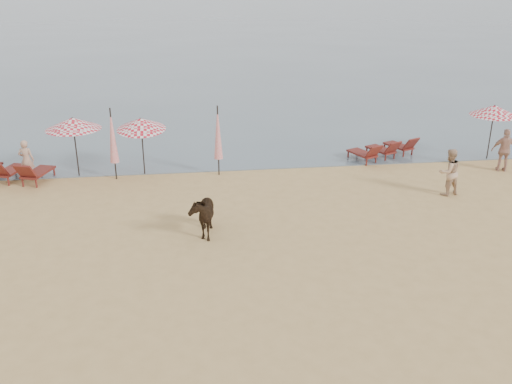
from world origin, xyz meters
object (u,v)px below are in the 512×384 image
at_px(lounger_cluster_right, 384,149).
at_px(beachgoer_right_b, 505,150).
at_px(umbrella_open_right, 494,110).
at_px(cow, 202,213).
at_px(umbrella_open_left_b, 141,124).
at_px(beachgoer_left, 26,160).
at_px(umbrella_closed_right, 218,133).
at_px(umbrella_closed_left, 112,136).
at_px(lounger_cluster_left, 7,170).
at_px(beachgoer_right_a, 449,172).
at_px(umbrella_open_left_a, 73,123).

bearing_deg(lounger_cluster_right, beachgoer_right_b, -51.28).
distance_m(umbrella_open_right, cow, 12.93).
xyz_separation_m(lounger_cluster_right, umbrella_open_left_b, (-9.50, -0.76, 1.56)).
bearing_deg(lounger_cluster_right, beachgoer_left, 159.27).
distance_m(lounger_cluster_right, umbrella_closed_right, 6.95).
relative_size(umbrella_open_right, beachgoer_right_b, 1.36).
distance_m(lounger_cluster_right, umbrella_closed_left, 10.63).
bearing_deg(beachgoer_right_b, lounger_cluster_left, 13.45).
xyz_separation_m(umbrella_closed_right, beachgoer_left, (-6.91, 0.39, -0.87)).
bearing_deg(beachgoer_right_a, umbrella_open_right, -147.02).
xyz_separation_m(lounger_cluster_right, beachgoer_right_a, (0.81, -4.07, 0.42)).
height_order(umbrella_open_right, beachgoer_right_a, umbrella_open_right).
relative_size(cow, beachgoer_right_a, 0.95).
bearing_deg(cow, beachgoer_left, 142.17).
relative_size(lounger_cluster_right, beachgoer_right_b, 1.79).
relative_size(umbrella_open_left_a, cow, 1.46).
xyz_separation_m(lounger_cluster_right, umbrella_open_left_a, (-11.90, -0.64, 1.62)).
bearing_deg(umbrella_open_left_b, cow, -64.38).
distance_m(umbrella_closed_right, beachgoer_right_b, 10.76).
bearing_deg(beachgoer_right_a, umbrella_open_left_a, -28.34).
distance_m(umbrella_open_left_a, umbrella_open_left_b, 2.40).
bearing_deg(umbrella_open_right, beachgoer_left, 178.71).
xyz_separation_m(lounger_cluster_left, umbrella_closed_left, (3.84, -0.23, 1.20)).
distance_m(beachgoer_right_a, beachgoer_right_b, 3.73).
bearing_deg(lounger_cluster_left, lounger_cluster_right, 21.81).
bearing_deg(beachgoer_left, umbrella_open_left_b, -174.11).
bearing_deg(lounger_cluster_left, umbrella_closed_left, 14.90).
bearing_deg(beachgoer_right_a, lounger_cluster_right, -91.99).
bearing_deg(umbrella_open_right, umbrella_closed_right, -179.02).
height_order(umbrella_open_left_a, umbrella_closed_right, umbrella_closed_right).
xyz_separation_m(umbrella_open_left_b, umbrella_closed_right, (2.75, -0.38, -0.33)).
height_order(lounger_cluster_right, beachgoer_right_a, beachgoer_right_a).
bearing_deg(umbrella_open_left_a, beachgoer_left, 179.03).
distance_m(beachgoer_left, beachgoer_right_a, 14.84).
bearing_deg(beachgoer_right_a, cow, 0.38).
bearing_deg(umbrella_closed_right, umbrella_open_left_b, 172.16).
bearing_deg(umbrella_closed_right, umbrella_open_left_a, 174.55).
relative_size(umbrella_open_left_a, beachgoer_right_a, 1.39).
height_order(lounger_cluster_left, beachgoer_right_a, beachgoer_right_a).
bearing_deg(cow, umbrella_closed_left, 123.93).
bearing_deg(umbrella_closed_right, lounger_cluster_left, 177.97).
bearing_deg(umbrella_closed_left, umbrella_open_right, 1.77).
bearing_deg(cow, lounger_cluster_right, 42.38).
bearing_deg(lounger_cluster_right, umbrella_open_left_a, 159.26).
distance_m(umbrella_open_left_a, umbrella_closed_right, 5.19).
bearing_deg(lounger_cluster_right, beachgoer_right_a, -102.58).
xyz_separation_m(umbrella_open_left_b, cow, (1.94, -5.34, -1.30)).
xyz_separation_m(umbrella_open_left_a, umbrella_open_left_b, (2.40, -0.11, -0.07)).
xyz_separation_m(lounger_cluster_right, umbrella_open_right, (4.09, -0.65, 1.61)).
distance_m(umbrella_open_left_b, umbrella_open_right, 13.58).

